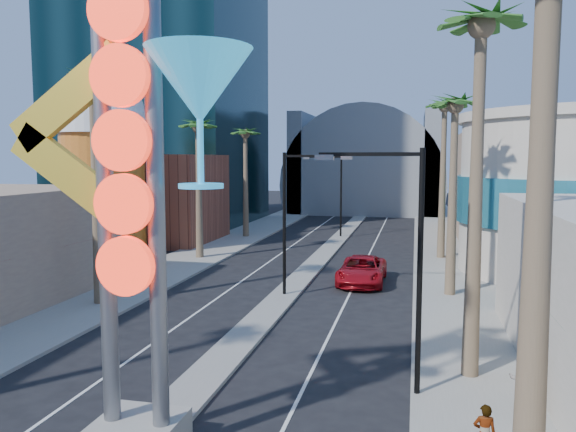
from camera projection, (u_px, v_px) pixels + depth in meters
name	position (u px, v px, depth m)	size (l,w,h in m)	color
sidewalk_west	(216.00, 248.00, 47.94)	(5.00, 100.00, 0.15)	gray
sidewalk_east	(447.00, 256.00, 43.74)	(5.00, 100.00, 0.15)	gray
median	(332.00, 246.00, 48.75)	(1.60, 84.00, 0.15)	gray
hotel_tower	(162.00, 8.00, 64.65)	(20.00, 20.00, 50.00)	black
brick_filler_west	(161.00, 198.00, 51.88)	(10.00, 10.00, 8.00)	brown
filler_east	(510.00, 186.00, 54.41)	(10.00, 20.00, 10.00)	#93745F
beer_mug	(103.00, 156.00, 43.95)	(7.00, 7.00, 14.50)	#B95318
canopy	(366.00, 182.00, 81.30)	(22.00, 16.00, 22.00)	slate
neon_sign	(159.00, 173.00, 13.85)	(6.53, 2.60, 12.55)	gray
streetlight_0	(294.00, 210.00, 30.68)	(3.79, 0.25, 8.00)	black
streetlight_1	(335.00, 187.00, 54.20)	(3.79, 0.25, 8.00)	black
streetlight_2	(405.00, 249.00, 17.68)	(3.45, 0.25, 8.00)	black
palm_1	(93.00, 96.00, 28.30)	(2.40, 2.40, 12.70)	brown
palm_2	(198.00, 134.00, 42.02)	(2.40, 2.40, 11.20)	brown
palm_3	(245.00, 139.00, 53.66)	(2.40, 2.40, 11.20)	brown
palm_5	(481.00, 49.00, 18.46)	(2.40, 2.40, 13.20)	brown
palm_6	(455.00, 116.00, 30.24)	(2.40, 2.40, 11.70)	brown
palm_7	(445.00, 116.00, 41.79)	(2.40, 2.40, 12.70)	brown
red_pickup	(362.00, 270.00, 34.48)	(2.74, 5.93, 1.65)	#AB0D17
pedestrian_b	(525.00, 381.00, 16.62)	(0.93, 0.73, 1.92)	gray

